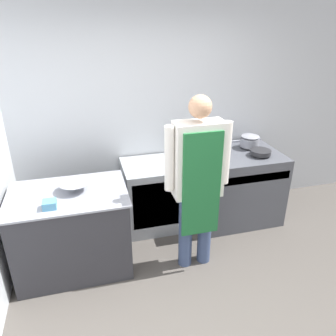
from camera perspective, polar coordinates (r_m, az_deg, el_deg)
name	(u,v)px	position (r m, az deg, el deg)	size (l,w,h in m)	color
ground_plane	(195,318)	(3.17, 4.74, -24.65)	(14.00, 14.00, 0.00)	#4C4742
wall_back	(147,113)	(4.05, -3.75, 9.55)	(8.00, 0.05, 2.70)	silver
prep_counter	(73,230)	(3.53, -16.30, -10.37)	(1.14, 0.80, 0.86)	#2D2D33
stove	(237,185)	(4.29, 11.84, -2.98)	(1.00, 0.79, 0.91)	#4C4F56
fridge_unit	(151,195)	(4.05, -2.98, -4.78)	(0.66, 0.65, 0.82)	#93999E
person_cook	(198,176)	(3.13, 5.19, -1.38)	(0.65, 0.24, 1.80)	#38476B
mixing_bowl	(75,187)	(3.31, -15.95, -3.15)	(0.30, 0.30, 0.09)	gray
plastic_tub	(49,204)	(3.09, -19.94, -5.98)	(0.12, 0.12, 0.07)	teal
stock_pot	(219,141)	(4.09, 8.83, 4.61)	(0.32, 0.32, 0.21)	gray
saute_pan	(261,152)	(4.07, 15.81, 2.69)	(0.25, 0.25, 0.05)	#262628
sauce_pot	(250,141)	(4.28, 14.06, 4.66)	(0.24, 0.24, 0.15)	gray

